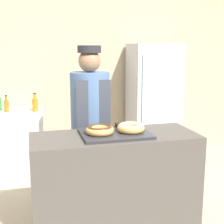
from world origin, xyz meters
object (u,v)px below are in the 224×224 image
(donut_light_glaze, at_px, (131,127))
(bottle_amber, at_px, (7,105))
(baker_person, at_px, (90,125))
(beverage_fridge, at_px, (153,103))
(serving_tray, at_px, (115,134))
(bottle_orange, at_px, (35,104))
(chest_freezer, at_px, (8,141))
(donut_chocolate_glaze, at_px, (100,129))
(brownie_back_left, at_px, (100,126))
(bottle_green, at_px, (35,103))
(brownie_back_right, at_px, (120,125))

(donut_light_glaze, xyz_separation_m, bottle_amber, (-1.12, 1.66, -0.05))
(baker_person, height_order, beverage_fridge, beverage_fridge)
(serving_tray, height_order, bottle_orange, bottle_orange)
(serving_tray, xyz_separation_m, chest_freezer, (-1.01, 1.77, -0.51))
(donut_chocolate_glaze, height_order, baker_person, baker_person)
(baker_person, bearing_deg, brownie_back_left, -88.29)
(chest_freezer, relative_size, bottle_green, 4.43)
(donut_light_glaze, height_order, brownie_back_left, donut_light_glaze)
(donut_chocolate_glaze, distance_m, brownie_back_right, 0.30)
(bottle_green, bearing_deg, baker_person, -65.77)
(bottle_green, bearing_deg, chest_freezer, 172.53)
(brownie_back_right, height_order, chest_freezer, brownie_back_right)
(donut_light_glaze, relative_size, beverage_fridge, 0.14)
(donut_chocolate_glaze, bearing_deg, serving_tray, 7.04)
(donut_chocolate_glaze, bearing_deg, brownie_back_left, 77.45)
(brownie_back_left, bearing_deg, chest_freezer, 119.68)
(serving_tray, xyz_separation_m, beverage_fridge, (1.07, 1.76, -0.08))
(donut_light_glaze, relative_size, brownie_back_left, 3.06)
(bottle_green, bearing_deg, bottle_orange, -92.30)
(donut_light_glaze, bearing_deg, donut_chocolate_glaze, 180.00)
(brownie_back_left, relative_size, bottle_green, 0.37)
(serving_tray, relative_size, donut_light_glaze, 2.43)
(beverage_fridge, bearing_deg, bottle_green, -178.55)
(donut_chocolate_glaze, height_order, chest_freezer, donut_chocolate_glaze)
(brownie_back_right, distance_m, chest_freezer, 2.01)
(donut_light_glaze, xyz_separation_m, beverage_fridge, (0.93, 1.78, -0.13))
(beverage_fridge, bearing_deg, brownie_back_right, -121.44)
(brownie_back_left, distance_m, beverage_fridge, 1.97)
(brownie_back_right, bearing_deg, brownie_back_left, 180.00)
(serving_tray, bearing_deg, bottle_green, 110.07)
(brownie_back_right, xyz_separation_m, bottle_amber, (-1.08, 1.48, -0.03))
(bottle_orange, bearing_deg, chest_freezer, 150.70)
(brownie_back_right, xyz_separation_m, bottle_green, (-0.72, 1.55, -0.03))
(donut_light_glaze, xyz_separation_m, bottle_orange, (-0.77, 1.58, -0.04))
(bottle_orange, bearing_deg, brownie_back_right, -62.32)
(serving_tray, distance_m, bottle_orange, 1.68)
(brownie_back_left, height_order, bottle_green, bottle_green)
(serving_tray, relative_size, bottle_green, 2.78)
(donut_chocolate_glaze, bearing_deg, baker_person, 87.04)
(serving_tray, xyz_separation_m, bottle_amber, (-0.99, 1.65, 0.00))
(bottle_amber, height_order, bottle_orange, bottle_orange)
(brownie_back_left, bearing_deg, baker_person, 91.71)
(brownie_back_left, bearing_deg, bottle_orange, 111.21)
(baker_person, bearing_deg, bottle_orange, 117.84)
(donut_chocolate_glaze, distance_m, bottle_orange, 1.65)
(bottle_orange, distance_m, bottle_green, 0.16)
(donut_chocolate_glaze, bearing_deg, bottle_amber, 117.14)
(bottle_amber, bearing_deg, bottle_orange, -13.59)
(baker_person, bearing_deg, serving_tray, -79.23)
(serving_tray, bearing_deg, donut_chocolate_glaze, -172.96)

